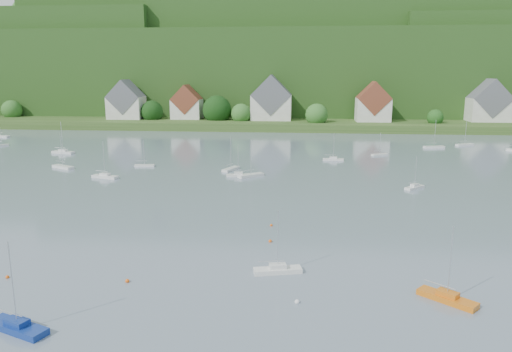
% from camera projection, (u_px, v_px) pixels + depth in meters
% --- Properties ---
extents(far_shore_strip, '(600.00, 60.00, 3.00)m').
position_uv_depth(far_shore_strip, '(262.00, 120.00, 208.14)').
color(far_shore_strip, '#304D1C').
rests_on(far_shore_strip, ground).
extents(forested_ridge, '(620.00, 181.22, 69.89)m').
position_uv_depth(forested_ridge, '(273.00, 70.00, 270.31)').
color(forested_ridge, '#163B12').
rests_on(forested_ridge, ground).
extents(village_building_0, '(14.00, 10.40, 16.00)m').
position_uv_depth(village_building_0, '(126.00, 103.00, 198.97)').
color(village_building_0, beige).
rests_on(village_building_0, far_shore_strip).
extents(village_building_1, '(12.00, 9.36, 14.00)m').
position_uv_depth(village_building_1, '(187.00, 105.00, 198.73)').
color(village_building_1, beige).
rests_on(village_building_1, far_shore_strip).
extents(village_building_2, '(16.00, 11.44, 18.00)m').
position_uv_depth(village_building_2, '(271.00, 102.00, 194.15)').
color(village_building_2, beige).
rests_on(village_building_2, far_shore_strip).
extents(village_building_3, '(13.00, 10.40, 15.50)m').
position_uv_depth(village_building_3, '(373.00, 105.00, 188.62)').
color(village_building_3, beige).
rests_on(village_building_3, far_shore_strip).
extents(village_building_4, '(15.00, 10.40, 16.50)m').
position_uv_depth(village_building_4, '(489.00, 104.00, 188.25)').
color(village_building_4, beige).
rests_on(village_building_4, far_shore_strip).
extents(near_sailboat_1, '(6.27, 3.76, 8.18)m').
position_uv_depth(near_sailboat_1, '(17.00, 326.00, 41.74)').
color(near_sailboat_1, navy).
rests_on(near_sailboat_1, ground).
extents(near_sailboat_3, '(5.56, 2.75, 7.23)m').
position_uv_depth(near_sailboat_3, '(278.00, 269.00, 53.82)').
color(near_sailboat_3, silver).
rests_on(near_sailboat_3, ground).
extents(near_sailboat_5, '(5.37, 4.93, 7.71)m').
position_uv_depth(near_sailboat_5, '(447.00, 297.00, 47.11)').
color(near_sailboat_5, orange).
rests_on(near_sailboat_5, ground).
extents(mooring_buoy_0, '(0.46, 0.46, 0.46)m').
position_uv_depth(mooring_buoy_0, '(127.00, 282.00, 51.51)').
color(mooring_buoy_0, orange).
rests_on(mooring_buoy_0, ground).
extents(mooring_buoy_1, '(0.48, 0.48, 0.48)m').
position_uv_depth(mooring_buoy_1, '(297.00, 303.00, 46.82)').
color(mooring_buoy_1, white).
rests_on(mooring_buoy_1, ground).
extents(mooring_buoy_2, '(0.45, 0.45, 0.45)m').
position_uv_depth(mooring_buoy_2, '(270.00, 242.00, 63.64)').
color(mooring_buoy_2, orange).
rests_on(mooring_buoy_2, ground).
extents(mooring_buoy_3, '(0.40, 0.40, 0.40)m').
position_uv_depth(mooring_buoy_3, '(271.00, 226.00, 70.27)').
color(mooring_buoy_3, orange).
rests_on(mooring_buoy_3, ground).
extents(mooring_buoy_5, '(0.41, 0.41, 0.41)m').
position_uv_depth(mooring_buoy_5, '(8.00, 278.00, 52.51)').
color(mooring_buoy_5, orange).
rests_on(mooring_buoy_5, ground).
extents(far_sailboat_cluster, '(202.94, 66.69, 8.71)m').
position_uv_depth(far_sailboat_cluster, '(273.00, 156.00, 127.08)').
color(far_sailboat_cluster, silver).
rests_on(far_sailboat_cluster, ground).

